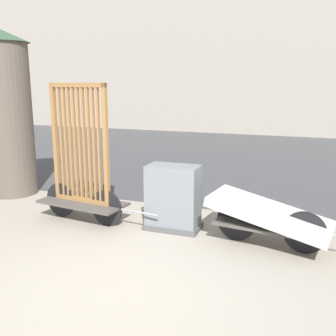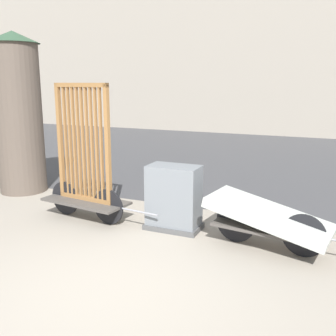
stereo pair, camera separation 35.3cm
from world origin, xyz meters
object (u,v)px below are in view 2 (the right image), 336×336
at_px(bike_cart_with_mattress, 269,219).
at_px(utility_cabinet, 174,200).
at_px(bike_cart_with_bedframe, 85,174).
at_px(advertising_column, 18,113).

relative_size(bike_cart_with_mattress, utility_cabinet, 2.26).
relative_size(bike_cart_with_bedframe, advertising_column, 0.69).
xyz_separation_m(utility_cabinet, advertising_column, (-3.85, 0.78, 1.21)).
bearing_deg(utility_cabinet, bike_cart_with_mattress, -6.85).
xyz_separation_m(bike_cart_with_mattress, advertising_column, (-5.36, 0.96, 1.24)).
distance_m(bike_cart_with_mattress, advertising_column, 5.59).
bearing_deg(bike_cart_with_bedframe, bike_cart_with_mattress, 6.97).
bearing_deg(advertising_column, bike_cart_with_mattress, -10.12).
relative_size(bike_cart_with_bedframe, utility_cabinet, 2.22).
bearing_deg(advertising_column, utility_cabinet, -11.39).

